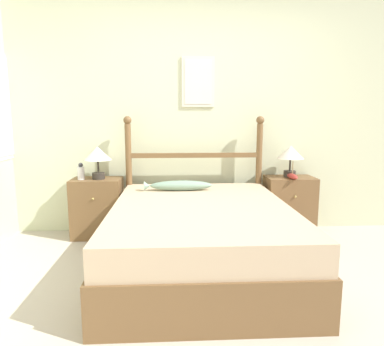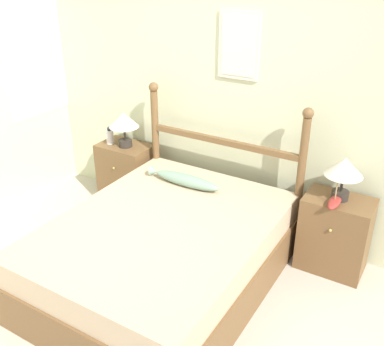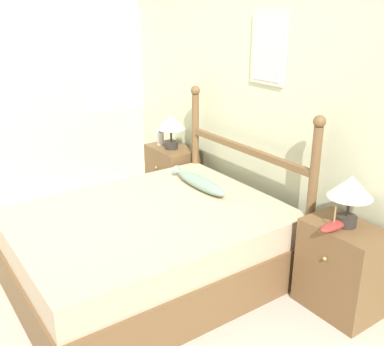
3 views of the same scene
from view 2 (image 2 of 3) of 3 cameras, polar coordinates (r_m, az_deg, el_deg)
ground_plane at (r=3.22m, az=-8.40°, el=-20.42°), size 16.00×16.00×0.00m
wall_back at (r=3.84m, az=6.88°, el=10.15°), size 6.40×0.08×2.55m
bed at (r=3.45m, az=-3.65°, el=-10.25°), size 1.48×1.92×0.56m
headboard at (r=3.92m, az=3.84°, el=1.94°), size 1.50×0.09×1.29m
nightstand_left at (r=4.58m, az=-8.30°, el=-0.12°), size 0.52×0.37×0.63m
nightstand_right at (r=3.77m, az=17.63°, el=-7.41°), size 0.52×0.37×0.63m
table_lamp_left at (r=4.33m, az=-8.64°, el=6.42°), size 0.28×0.28×0.34m
table_lamp_right at (r=3.51m, az=18.76°, el=0.43°), size 0.28×0.28×0.34m
bottle at (r=4.49m, az=-10.39°, el=4.64°), size 0.07×0.07×0.18m
model_boat at (r=3.51m, az=17.65°, el=-3.51°), size 0.08×0.24×0.19m
fish_pillow at (r=3.78m, az=-0.92°, el=-0.87°), size 0.68×0.13×0.10m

